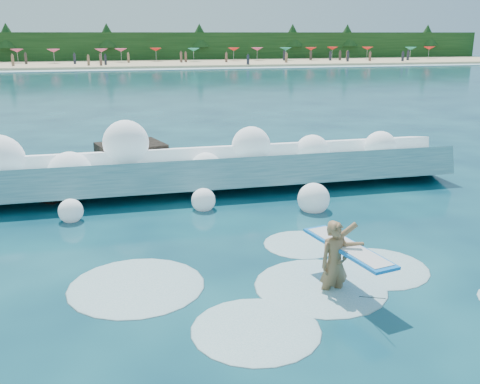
{
  "coord_description": "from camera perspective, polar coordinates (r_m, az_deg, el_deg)",
  "views": [
    {
      "loc": [
        -1.41,
        -9.87,
        4.84
      ],
      "look_at": [
        1.5,
        2.0,
        1.2
      ],
      "focal_mm": 40.0,
      "sensor_mm": 36.0,
      "label": 1
    }
  ],
  "objects": [
    {
      "name": "ground",
      "position": [
        11.08,
        -5.14,
        -9.38
      ],
      "size": [
        200.0,
        200.0,
        0.0
      ],
      "primitive_type": "plane",
      "color": "#072539",
      "rests_on": "ground"
    },
    {
      "name": "treeline",
      "position": [
        97.9,
        -13.42,
        14.78
      ],
      "size": [
        140.0,
        4.0,
        5.0
      ],
      "primitive_type": "cube",
      "color": "black",
      "rests_on": "ground"
    },
    {
      "name": "wet_band",
      "position": [
        77.03,
        -13.04,
        12.6
      ],
      "size": [
        140.0,
        5.0,
        0.08
      ],
      "primitive_type": "cube",
      "color": "silver",
      "rests_on": "ground"
    },
    {
      "name": "beachgoers",
      "position": [
        84.18,
        -15.79,
        13.44
      ],
      "size": [
        97.77,
        11.27,
        1.92
      ],
      "color": "#3F332D",
      "rests_on": "ground"
    },
    {
      "name": "surf_foam",
      "position": [
        10.85,
        3.49,
        -9.92
      ],
      "size": [
        8.99,
        5.47,
        0.14
      ],
      "color": "silver",
      "rests_on": "ground"
    },
    {
      "name": "wave_spray",
      "position": [
        16.91,
        -10.25,
        3.37
      ],
      "size": [
        15.2,
        4.63,
        2.36
      ],
      "color": "white",
      "rests_on": "ground"
    },
    {
      "name": "rock_cluster",
      "position": [
        18.46,
        -20.96,
        1.76
      ],
      "size": [
        8.3,
        3.45,
        1.47
      ],
      "color": "black",
      "rests_on": "ground"
    },
    {
      "name": "beach",
      "position": [
        88.0,
        -13.21,
        13.14
      ],
      "size": [
        140.0,
        20.0,
        0.4
      ],
      "primitive_type": "cube",
      "color": "tan",
      "rests_on": "ground"
    },
    {
      "name": "surfer_with_board",
      "position": [
        10.54,
        10.37,
        -7.19
      ],
      "size": [
        1.12,
        2.92,
        1.73
      ],
      "color": "olive",
      "rests_on": "ground"
    },
    {
      "name": "beach_umbrellas",
      "position": [
        90.06,
        -13.27,
        14.51
      ],
      "size": [
        111.64,
        6.7,
        0.5
      ],
      "color": "#15856B",
      "rests_on": "ground"
    },
    {
      "name": "breaking_wave",
      "position": [
        17.26,
        -7.52,
        2.09
      ],
      "size": [
        18.61,
        2.87,
        1.6
      ],
      "color": "teal",
      "rests_on": "ground"
    }
  ]
}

